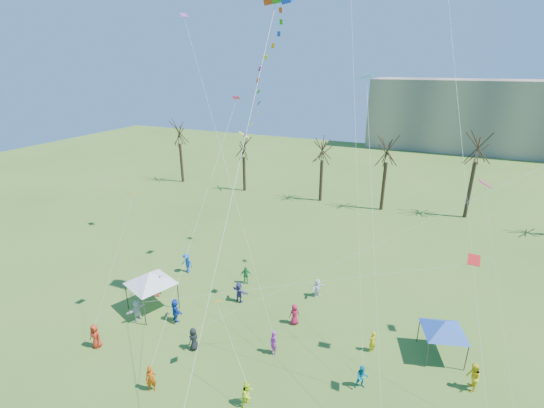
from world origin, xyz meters
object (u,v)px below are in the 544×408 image
at_px(canopy_tent_white, 150,278).
at_px(distant_building, 518,118).
at_px(big_box_kite, 267,78).
at_px(canopy_tent_blue, 445,327).

bearing_deg(canopy_tent_white, distant_building, 66.05).
xyz_separation_m(distant_building, big_box_kite, (-24.57, -73.18, 9.88)).
xyz_separation_m(big_box_kite, canopy_tent_blue, (11.86, 1.31, -15.08)).
height_order(big_box_kite, canopy_tent_blue, big_box_kite).
bearing_deg(distant_building, big_box_kite, -108.56).
bearing_deg(distant_building, canopy_tent_white, -113.95).
height_order(canopy_tent_white, canopy_tent_blue, canopy_tent_white).
distance_m(canopy_tent_white, canopy_tent_blue, 21.08).
distance_m(distant_building, canopy_tent_white, 82.65).
bearing_deg(distant_building, canopy_tent_blue, -100.03).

